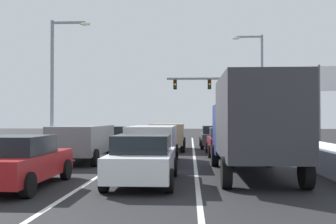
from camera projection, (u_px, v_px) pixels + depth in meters
The scene contains 18 objects.
ground_plane at pixel (159, 161), 19.25m from camera, with size 120.00×120.00×0.00m, color black.
lane_stripe_between_right_lane_and_center_lane at pixel (194, 154), 22.63m from camera, with size 0.14×38.23×0.01m, color silver.
lane_stripe_between_center_lane_and_left_lane at pixel (134, 154), 22.81m from camera, with size 0.14×38.23×0.01m, color silver.
snow_bank_right_shoulder at pixel (290, 147), 22.34m from camera, with size 1.82×38.23×0.88m, color silver.
snow_bank_left_shoulder at pixel (42, 147), 23.11m from camera, with size 1.90×38.23×0.77m, color silver.
box_truck_right_lane_nearest at pixel (253, 122), 13.95m from camera, with size 2.53×7.20×3.36m.
sedan_maroon_right_lane_second at pixel (225, 141), 22.01m from camera, with size 2.00×4.50×1.51m.
sedan_charcoal_right_lane_third at pixel (214, 137), 27.69m from camera, with size 2.00×4.50×1.51m.
sedan_white_center_lane_nearest at pixel (143, 159), 12.45m from camera, with size 2.00×4.50×1.51m.
suv_silver_center_lane_second at pixel (153, 140), 18.26m from camera, with size 2.16×4.90×1.67m.
suv_tan_center_lane_third at pixel (168, 134), 25.62m from camera, with size 2.16×4.90×1.67m.
sedan_red_left_lane_nearest at pixel (19, 161), 11.75m from camera, with size 2.00×4.50×1.51m.
suv_gray_left_lane_second at pixel (83, 140), 18.61m from camera, with size 2.16×4.90×1.67m.
sedan_black_left_lane_third at pixel (114, 138), 25.65m from camera, with size 2.00×4.50×1.51m.
traffic_light_gantry at pixel (218, 93), 39.90m from camera, with size 7.54×0.47×6.20m.
street_lamp_right_mid at pixel (258, 79), 34.55m from camera, with size 2.66×0.36×9.17m.
street_lamp_left_mid at pixel (57, 72), 26.51m from camera, with size 2.66×0.36×8.45m.
roadside_sign_right at pixel (335, 87), 26.17m from camera, with size 3.20×0.16×5.50m.
Camera 1 is at (1.48, -5.33, 2.01)m, focal length 43.26 mm.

